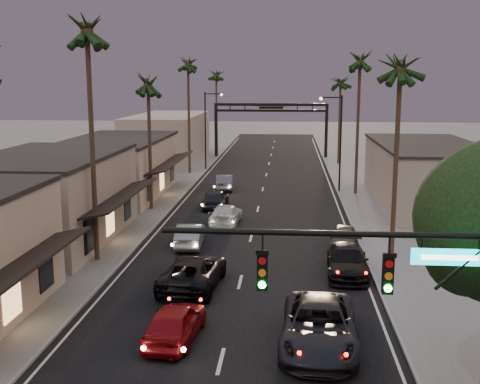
% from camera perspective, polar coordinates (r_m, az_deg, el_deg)
% --- Properties ---
extents(ground, '(200.00, 200.00, 0.00)m').
position_cam_1_polar(ground, '(52.02, 1.88, -0.93)').
color(ground, slate).
rests_on(ground, ground).
extents(road, '(14.00, 120.00, 0.02)m').
position_cam_1_polar(road, '(56.92, 2.13, 0.08)').
color(road, black).
rests_on(road, ground).
extents(sidewalk_left, '(5.00, 92.00, 0.12)m').
position_cam_1_polar(sidewalk_left, '(64.86, -6.01, 1.38)').
color(sidewalk_left, slate).
rests_on(sidewalk_left, ground).
extents(sidewalk_right, '(5.00, 92.00, 0.12)m').
position_cam_1_polar(sidewalk_right, '(64.14, 10.92, 1.14)').
color(sidewalk_right, slate).
rests_on(sidewalk_right, ground).
extents(storefront_mid, '(8.00, 14.00, 5.50)m').
position_cam_1_polar(storefront_mid, '(40.73, -17.71, -0.75)').
color(storefront_mid, '#A39583').
rests_on(storefront_mid, ground).
extents(storefront_far, '(8.00, 16.00, 5.00)m').
position_cam_1_polar(storefront_far, '(55.67, -11.50, 2.24)').
color(storefront_far, '#C7B298').
rests_on(storefront_far, ground).
extents(storefront_dist, '(8.00, 20.00, 6.00)m').
position_cam_1_polar(storefront_dist, '(77.81, -6.83, 5.09)').
color(storefront_dist, '#A39583').
rests_on(storefront_dist, ground).
extents(building_right, '(8.00, 18.00, 5.00)m').
position_cam_1_polar(building_right, '(52.80, 17.26, 1.52)').
color(building_right, '#A39583').
rests_on(building_right, ground).
extents(traffic_signal, '(8.51, 0.22, 7.80)m').
position_cam_1_polar(traffic_signal, '(16.17, 16.21, -9.17)').
color(traffic_signal, black).
rests_on(traffic_signal, ground).
extents(arch, '(15.20, 0.40, 7.27)m').
position_cam_1_polar(arch, '(81.08, 2.95, 7.17)').
color(arch, black).
rests_on(arch, ground).
extents(streetlight_right, '(2.13, 0.30, 9.00)m').
position_cam_1_polar(streetlight_right, '(56.31, 9.25, 5.31)').
color(streetlight_right, black).
rests_on(streetlight_right, ground).
extents(streetlight_left, '(2.13, 0.30, 9.00)m').
position_cam_1_polar(streetlight_left, '(69.72, -3.08, 6.43)').
color(streetlight_left, black).
rests_on(streetlight_left, ground).
extents(palm_lb, '(3.20, 3.20, 15.20)m').
position_cam_1_polar(palm_lb, '(34.82, -14.34, 15.18)').
color(palm_lb, '#38281C').
rests_on(palm_lb, ground).
extents(palm_lc, '(3.20, 3.20, 12.20)m').
position_cam_1_polar(palm_lc, '(48.18, -8.73, 10.56)').
color(palm_lc, '#38281C').
rests_on(palm_lc, ground).
extents(palm_ld, '(3.20, 3.20, 14.20)m').
position_cam_1_polar(palm_ld, '(66.84, -4.96, 12.31)').
color(palm_ld, '#38281C').
rests_on(palm_ld, ground).
extents(palm_ra, '(3.20, 3.20, 13.20)m').
position_cam_1_polar(palm_ra, '(35.45, 15.00, 11.91)').
color(palm_ra, '#38281C').
rests_on(palm_ra, ground).
extents(palm_rb, '(3.20, 3.20, 14.20)m').
position_cam_1_polar(palm_rb, '(55.28, 11.33, 12.50)').
color(palm_rb, '#38281C').
rests_on(palm_rb, ground).
extents(palm_rc, '(3.20, 3.20, 12.20)m').
position_cam_1_polar(palm_rc, '(75.15, 9.53, 10.53)').
color(palm_rc, '#38281C').
rests_on(palm_rc, ground).
extents(palm_far, '(3.20, 3.20, 13.20)m').
position_cam_1_polar(palm_far, '(89.55, -2.27, 11.29)').
color(palm_far, '#38281C').
rests_on(palm_far, ground).
extents(oncoming_red, '(2.24, 4.68, 1.54)m').
position_cam_1_polar(oncoming_red, '(25.01, -6.17, -12.17)').
color(oncoming_red, maroon).
rests_on(oncoming_red, ground).
extents(oncoming_pickup, '(3.13, 6.00, 1.61)m').
position_cam_1_polar(oncoming_pickup, '(30.89, -4.47, -7.56)').
color(oncoming_pickup, black).
rests_on(oncoming_pickup, ground).
extents(oncoming_silver, '(1.84, 4.55, 1.47)m').
position_cam_1_polar(oncoming_silver, '(38.30, -4.78, -4.07)').
color(oncoming_silver, gray).
rests_on(oncoming_silver, ground).
extents(oncoming_white, '(2.23, 5.05, 1.44)m').
position_cam_1_polar(oncoming_white, '(43.95, -1.35, -2.13)').
color(oncoming_white, silver).
rests_on(oncoming_white, ground).
extents(oncoming_dgrey, '(1.92, 4.63, 1.57)m').
position_cam_1_polar(oncoming_dgrey, '(49.44, -2.35, -0.62)').
color(oncoming_dgrey, black).
rests_on(oncoming_dgrey, ground).
extents(oncoming_grey_far, '(1.95, 4.55, 1.46)m').
position_cam_1_polar(oncoming_grey_far, '(57.60, -1.49, 0.94)').
color(oncoming_grey_far, '#55565B').
rests_on(oncoming_grey_far, ground).
extents(curbside_near, '(3.27, 6.52, 1.77)m').
position_cam_1_polar(curbside_near, '(24.39, 7.50, -12.52)').
color(curbside_near, black).
rests_on(curbside_near, ground).
extents(curbside_black, '(2.39, 5.40, 1.54)m').
position_cam_1_polar(curbside_black, '(33.22, 10.15, -6.45)').
color(curbside_black, black).
rests_on(curbside_black, ground).
extents(curbside_grey, '(2.09, 4.09, 1.33)m').
position_cam_1_polar(curbside_grey, '(38.54, 9.79, -4.20)').
color(curbside_grey, '#414146').
rests_on(curbside_grey, ground).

